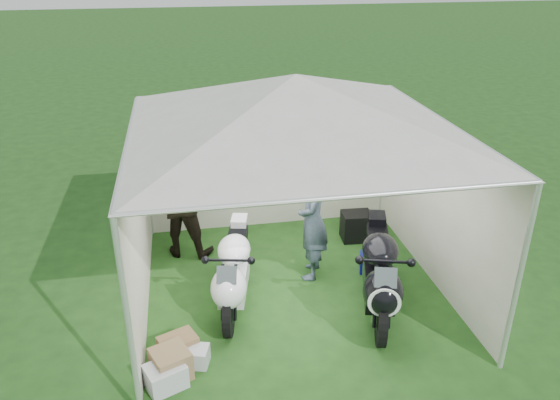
{
  "coord_description": "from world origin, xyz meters",
  "views": [
    {
      "loc": [
        -1.35,
        -6.31,
        4.36
      ],
      "look_at": [
        -0.13,
        0.35,
        1.21
      ],
      "focal_mm": 35.0,
      "sensor_mm": 36.0,
      "label": 1
    }
  ],
  "objects_px": {
    "motorcycle_white": "(233,271)",
    "paddock_stand": "(373,263)",
    "motorcycle_black": "(380,273)",
    "equipment_box": "(356,226)",
    "person_blue_jacket": "(313,220)",
    "crate_1": "(171,364)",
    "crate_2": "(196,356)",
    "canopy_tent": "(295,108)",
    "crate_0": "(166,376)",
    "person_dark_jacket": "(181,197)",
    "crate_3": "(178,347)"
  },
  "relations": [
    {
      "from": "motorcycle_black",
      "to": "crate_1",
      "type": "relative_size",
      "value": 5.41
    },
    {
      "from": "motorcycle_black",
      "to": "crate_2",
      "type": "height_order",
      "value": "motorcycle_black"
    },
    {
      "from": "paddock_stand",
      "to": "person_blue_jacket",
      "type": "distance_m",
      "value": 1.18
    },
    {
      "from": "person_blue_jacket",
      "to": "crate_0",
      "type": "xyz_separation_m",
      "value": [
        -2.09,
        -1.91,
        -0.75
      ]
    },
    {
      "from": "canopy_tent",
      "to": "motorcycle_black",
      "type": "height_order",
      "value": "canopy_tent"
    },
    {
      "from": "canopy_tent",
      "to": "crate_0",
      "type": "distance_m",
      "value": 3.42
    },
    {
      "from": "motorcycle_white",
      "to": "paddock_stand",
      "type": "xyz_separation_m",
      "value": [
        2.1,
        0.47,
        -0.4
      ]
    },
    {
      "from": "person_dark_jacket",
      "to": "crate_3",
      "type": "distance_m",
      "value": 2.58
    },
    {
      "from": "crate_2",
      "to": "crate_3",
      "type": "relative_size",
      "value": 0.71
    },
    {
      "from": "canopy_tent",
      "to": "motorcycle_white",
      "type": "bearing_deg",
      "value": -160.43
    },
    {
      "from": "motorcycle_black",
      "to": "person_blue_jacket",
      "type": "xyz_separation_m",
      "value": [
        -0.63,
        1.02,
        0.31
      ]
    },
    {
      "from": "motorcycle_white",
      "to": "crate_3",
      "type": "relative_size",
      "value": 4.64
    },
    {
      "from": "equipment_box",
      "to": "person_dark_jacket",
      "type": "bearing_deg",
      "value": 178.2
    },
    {
      "from": "motorcycle_white",
      "to": "crate_0",
      "type": "height_order",
      "value": "motorcycle_white"
    },
    {
      "from": "motorcycle_white",
      "to": "motorcycle_black",
      "type": "relative_size",
      "value": 0.94
    },
    {
      "from": "person_blue_jacket",
      "to": "crate_1",
      "type": "relative_size",
      "value": 4.64
    },
    {
      "from": "equipment_box",
      "to": "crate_2",
      "type": "bearing_deg",
      "value": -137.13
    },
    {
      "from": "paddock_stand",
      "to": "equipment_box",
      "type": "height_order",
      "value": "equipment_box"
    },
    {
      "from": "crate_3",
      "to": "motorcycle_black",
      "type": "bearing_deg",
      "value": 9.54
    },
    {
      "from": "person_dark_jacket",
      "to": "crate_2",
      "type": "relative_size",
      "value": 6.32
    },
    {
      "from": "canopy_tent",
      "to": "crate_2",
      "type": "distance_m",
      "value": 3.15
    },
    {
      "from": "person_dark_jacket",
      "to": "crate_1",
      "type": "relative_size",
      "value": 4.89
    },
    {
      "from": "person_dark_jacket",
      "to": "crate_1",
      "type": "distance_m",
      "value": 2.87
    },
    {
      "from": "crate_1",
      "to": "person_blue_jacket",
      "type": "bearing_deg",
      "value": 41.0
    },
    {
      "from": "person_dark_jacket",
      "to": "paddock_stand",
      "type": "bearing_deg",
      "value": 176.61
    },
    {
      "from": "canopy_tent",
      "to": "paddock_stand",
      "type": "distance_m",
      "value": 2.73
    },
    {
      "from": "equipment_box",
      "to": "crate_1",
      "type": "xyz_separation_m",
      "value": [
        -2.98,
        -2.67,
        -0.06
      ]
    },
    {
      "from": "person_blue_jacket",
      "to": "crate_2",
      "type": "distance_m",
      "value": 2.5
    },
    {
      "from": "paddock_stand",
      "to": "person_dark_jacket",
      "type": "relative_size",
      "value": 0.21
    },
    {
      "from": "person_dark_jacket",
      "to": "motorcycle_white",
      "type": "bearing_deg",
      "value": 129.94
    },
    {
      "from": "motorcycle_white",
      "to": "person_dark_jacket",
      "type": "xyz_separation_m",
      "value": [
        -0.61,
        1.55,
        0.4
      ]
    },
    {
      "from": "paddock_stand",
      "to": "person_blue_jacket",
      "type": "xyz_separation_m",
      "value": [
        -0.9,
        0.09,
        0.75
      ]
    },
    {
      "from": "motorcycle_white",
      "to": "motorcycle_black",
      "type": "bearing_deg",
      "value": -1.93
    },
    {
      "from": "person_dark_jacket",
      "to": "crate_2",
      "type": "xyz_separation_m",
      "value": [
        0.05,
        -2.6,
        -0.83
      ]
    },
    {
      "from": "crate_1",
      "to": "crate_2",
      "type": "relative_size",
      "value": 1.29
    },
    {
      "from": "motorcycle_black",
      "to": "equipment_box",
      "type": "height_order",
      "value": "motorcycle_black"
    },
    {
      "from": "equipment_box",
      "to": "crate_0",
      "type": "relative_size",
      "value": 1.12
    },
    {
      "from": "paddock_stand",
      "to": "crate_2",
      "type": "distance_m",
      "value": 3.06
    },
    {
      "from": "motorcycle_black",
      "to": "person_dark_jacket",
      "type": "xyz_separation_m",
      "value": [
        -2.44,
        2.01,
        0.36
      ]
    },
    {
      "from": "paddock_stand",
      "to": "crate_1",
      "type": "height_order",
      "value": "crate_1"
    },
    {
      "from": "motorcycle_black",
      "to": "person_dark_jacket",
      "type": "distance_m",
      "value": 3.18
    },
    {
      "from": "person_blue_jacket",
      "to": "crate_2",
      "type": "height_order",
      "value": "person_blue_jacket"
    },
    {
      "from": "paddock_stand",
      "to": "crate_2",
      "type": "bearing_deg",
      "value": -150.29
    },
    {
      "from": "canopy_tent",
      "to": "crate_3",
      "type": "xyz_separation_m",
      "value": [
        -1.61,
        -1.2,
        -2.44
      ]
    },
    {
      "from": "canopy_tent",
      "to": "equipment_box",
      "type": "xyz_separation_m",
      "value": [
        1.29,
        1.16,
        -2.34
      ]
    },
    {
      "from": "motorcycle_black",
      "to": "person_dark_jacket",
      "type": "height_order",
      "value": "person_dark_jacket"
    },
    {
      "from": "motorcycle_black",
      "to": "crate_2",
      "type": "bearing_deg",
      "value": -149.99
    },
    {
      "from": "crate_1",
      "to": "paddock_stand",
      "type": "bearing_deg",
      "value": 29.66
    },
    {
      "from": "crate_2",
      "to": "motorcycle_white",
      "type": "bearing_deg",
      "value": 61.86
    },
    {
      "from": "motorcycle_white",
      "to": "crate_2",
      "type": "xyz_separation_m",
      "value": [
        -0.56,
        -1.05,
        -0.43
      ]
    }
  ]
}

